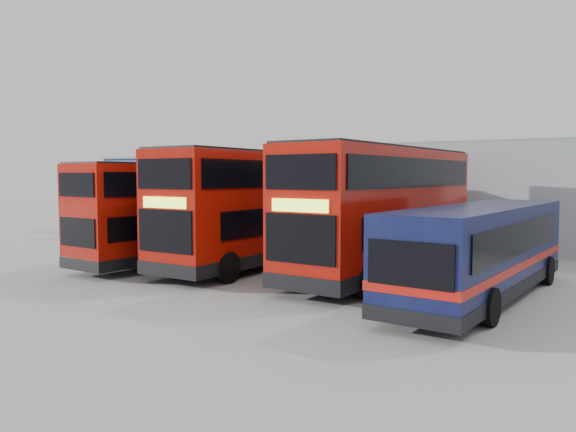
{
  "coord_description": "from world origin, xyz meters",
  "views": [
    {
      "loc": [
        10.53,
        -14.31,
        3.83
      ],
      "look_at": [
        -1.06,
        6.6,
        2.1
      ],
      "focal_mm": 35.0,
      "sensor_mm": 36.0,
      "label": 1
    }
  ],
  "objects_px": {
    "office_block": "(207,193)",
    "double_decker_left": "(181,213)",
    "panel_van": "(115,216)",
    "double_decker_centre": "(261,209)",
    "double_decker_right": "(384,213)",
    "maintenance_shed": "(546,198)",
    "single_decker_blue": "(481,253)"
  },
  "relations": [
    {
      "from": "office_block",
      "to": "double_decker_left",
      "type": "xyz_separation_m",
      "value": [
        8.44,
        -13.05,
        -0.42
      ]
    },
    {
      "from": "office_block",
      "to": "panel_van",
      "type": "bearing_deg",
      "value": -111.19
    },
    {
      "from": "double_decker_centre",
      "to": "double_decker_right",
      "type": "bearing_deg",
      "value": 3.79
    },
    {
      "from": "maintenance_shed",
      "to": "panel_van",
      "type": "relative_size",
      "value": 5.61
    },
    {
      "from": "maintenance_shed",
      "to": "office_block",
      "type": "bearing_deg",
      "value": -174.79
    },
    {
      "from": "single_decker_blue",
      "to": "double_decker_left",
      "type": "bearing_deg",
      "value": 0.92
    },
    {
      "from": "office_block",
      "to": "double_decker_centre",
      "type": "relative_size",
      "value": 1.06
    },
    {
      "from": "panel_van",
      "to": "double_decker_left",
      "type": "bearing_deg",
      "value": -7.26
    },
    {
      "from": "office_block",
      "to": "double_decker_centre",
      "type": "distance_m",
      "value": 17.04
    },
    {
      "from": "panel_van",
      "to": "maintenance_shed",
      "type": "bearing_deg",
      "value": 43.05
    },
    {
      "from": "double_decker_right",
      "to": "double_decker_centre",
      "type": "bearing_deg",
      "value": -173.62
    },
    {
      "from": "office_block",
      "to": "panel_van",
      "type": "relative_size",
      "value": 2.26
    },
    {
      "from": "double_decker_right",
      "to": "maintenance_shed",
      "type": "bearing_deg",
      "value": 77.76
    },
    {
      "from": "double_decker_centre",
      "to": "double_decker_right",
      "type": "xyz_separation_m",
      "value": [
        5.43,
        0.06,
        0.03
      ]
    },
    {
      "from": "maintenance_shed",
      "to": "double_decker_left",
      "type": "bearing_deg",
      "value": -132.0
    },
    {
      "from": "double_decker_centre",
      "to": "single_decker_blue",
      "type": "xyz_separation_m",
      "value": [
        9.43,
        -2.36,
        -0.96
      ]
    },
    {
      "from": "panel_van",
      "to": "office_block",
      "type": "bearing_deg",
      "value": 92.94
    },
    {
      "from": "double_decker_left",
      "to": "double_decker_centre",
      "type": "xyz_separation_m",
      "value": [
        3.56,
        0.96,
        0.24
      ]
    },
    {
      "from": "maintenance_shed",
      "to": "double_decker_left",
      "type": "xyz_separation_m",
      "value": [
        -13.56,
        -15.05,
        -0.44
      ]
    },
    {
      "from": "single_decker_blue",
      "to": "double_decker_right",
      "type": "bearing_deg",
      "value": -24.06
    },
    {
      "from": "office_block",
      "to": "double_decker_right",
      "type": "distance_m",
      "value": 21.18
    },
    {
      "from": "double_decker_right",
      "to": "panel_van",
      "type": "distance_m",
      "value": 20.73
    },
    {
      "from": "double_decker_centre",
      "to": "panel_van",
      "type": "bearing_deg",
      "value": 161.67
    },
    {
      "from": "office_block",
      "to": "double_decker_left",
      "type": "distance_m",
      "value": 15.55
    },
    {
      "from": "double_decker_left",
      "to": "panel_van",
      "type": "bearing_deg",
      "value": -24.41
    },
    {
      "from": "office_block",
      "to": "double_decker_left",
      "type": "height_order",
      "value": "office_block"
    },
    {
      "from": "single_decker_blue",
      "to": "panel_van",
      "type": "xyz_separation_m",
      "value": [
        -23.91,
        8.07,
        -0.2
      ]
    },
    {
      "from": "panel_van",
      "to": "single_decker_blue",
      "type": "bearing_deg",
      "value": 5.49
    },
    {
      "from": "double_decker_left",
      "to": "double_decker_right",
      "type": "relative_size",
      "value": 0.89
    },
    {
      "from": "double_decker_left",
      "to": "single_decker_blue",
      "type": "bearing_deg",
      "value": -179.18
    },
    {
      "from": "maintenance_shed",
      "to": "double_decker_left",
      "type": "distance_m",
      "value": 20.26
    },
    {
      "from": "double_decker_right",
      "to": "panel_van",
      "type": "bearing_deg",
      "value": 169.93
    }
  ]
}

